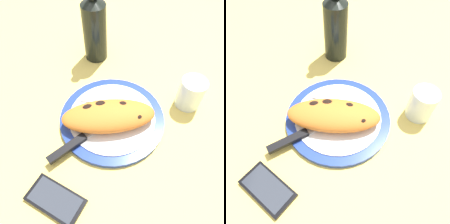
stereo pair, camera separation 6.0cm
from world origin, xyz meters
The scene contains 8 objects.
ground_plane centered at (0.00, 0.00, -1.50)cm, with size 150.00×150.00×3.00cm, color #EACC60.
plate centered at (0.00, 0.00, 0.79)cm, with size 28.70×28.70×1.65cm.
calzone centered at (0.97, 1.55, 4.21)cm, with size 24.99×11.64×5.05cm.
fork centered at (1.54, -5.59, 1.85)cm, with size 18.01×3.90×0.40cm.
knife centered at (8.89, 7.49, 2.15)cm, with size 20.96×16.76×1.20cm.
smartphone centered at (13.51, 21.22, 0.56)cm, with size 14.48×12.41×1.16cm.
water_glass centered at (-22.17, -4.81, 3.97)cm, with size 6.97×6.97×9.16cm.
wine_bottle centered at (4.22, -27.13, 10.92)cm, with size 7.60×7.60×27.92cm.
Camera 2 is at (-4.45, 34.85, 52.47)cm, focal length 36.11 mm.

